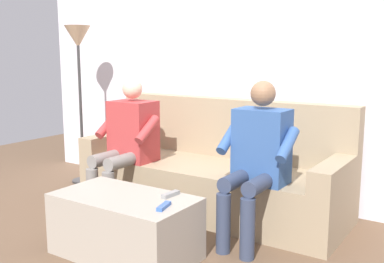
{
  "coord_description": "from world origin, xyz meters",
  "views": [
    {
      "loc": [
        -1.94,
        3.12,
        1.34
      ],
      "look_at": [
        0.0,
        0.19,
        0.73
      ],
      "focal_mm": 42.31,
      "sensor_mm": 36.0,
      "label": 1
    }
  ],
  "objects_px": {
    "couch": "(213,174)",
    "remote_blue": "(164,206)",
    "floor_lamp": "(78,53)",
    "coffee_table": "(125,226)",
    "person_right_seated": "(128,138)",
    "remote_gray": "(170,194)",
    "person_left_seated": "(257,154)"
  },
  "relations": [
    {
      "from": "person_left_seated",
      "to": "remote_blue",
      "type": "bearing_deg",
      "value": 71.91
    },
    {
      "from": "couch",
      "to": "remote_blue",
      "type": "distance_m",
      "value": 1.24
    },
    {
      "from": "floor_lamp",
      "to": "remote_blue",
      "type": "bearing_deg",
      "value": 149.37
    },
    {
      "from": "couch",
      "to": "remote_blue",
      "type": "bearing_deg",
      "value": 106.89
    },
    {
      "from": "couch",
      "to": "person_left_seated",
      "type": "bearing_deg",
      "value": 145.54
    },
    {
      "from": "person_right_seated",
      "to": "floor_lamp",
      "type": "distance_m",
      "value": 1.25
    },
    {
      "from": "person_right_seated",
      "to": "remote_blue",
      "type": "xyz_separation_m",
      "value": [
        -0.97,
        0.78,
        -0.2
      ]
    },
    {
      "from": "coffee_table",
      "to": "person_right_seated",
      "type": "distance_m",
      "value": 1.04
    },
    {
      "from": "person_right_seated",
      "to": "remote_gray",
      "type": "xyz_separation_m",
      "value": [
        -0.87,
        0.57,
        -0.2
      ]
    },
    {
      "from": "person_right_seated",
      "to": "remote_blue",
      "type": "distance_m",
      "value": 1.26
    },
    {
      "from": "coffee_table",
      "to": "person_left_seated",
      "type": "relative_size",
      "value": 0.82
    },
    {
      "from": "remote_gray",
      "to": "remote_blue",
      "type": "distance_m",
      "value": 0.23
    },
    {
      "from": "remote_blue",
      "to": "couch",
      "type": "bearing_deg",
      "value": -176.75
    },
    {
      "from": "person_right_seated",
      "to": "couch",
      "type": "bearing_deg",
      "value": -146.47
    },
    {
      "from": "couch",
      "to": "person_right_seated",
      "type": "xyz_separation_m",
      "value": [
        0.61,
        0.4,
        0.32
      ]
    },
    {
      "from": "remote_gray",
      "to": "floor_lamp",
      "type": "xyz_separation_m",
      "value": [
        1.82,
        -0.93,
        0.91
      ]
    },
    {
      "from": "person_right_seated",
      "to": "remote_blue",
      "type": "bearing_deg",
      "value": 141.17
    },
    {
      "from": "floor_lamp",
      "to": "person_left_seated",
      "type": "bearing_deg",
      "value": 170.25
    },
    {
      "from": "couch",
      "to": "person_left_seated",
      "type": "distance_m",
      "value": 0.81
    },
    {
      "from": "person_left_seated",
      "to": "remote_blue",
      "type": "distance_m",
      "value": 0.83
    },
    {
      "from": "person_left_seated",
      "to": "floor_lamp",
      "type": "distance_m",
      "value": 2.32
    },
    {
      "from": "remote_gray",
      "to": "remote_blue",
      "type": "bearing_deg",
      "value": 31.2
    },
    {
      "from": "remote_blue",
      "to": "floor_lamp",
      "type": "xyz_separation_m",
      "value": [
        1.92,
        -1.14,
        0.92
      ]
    },
    {
      "from": "coffee_table",
      "to": "person_right_seated",
      "type": "height_order",
      "value": "person_right_seated"
    },
    {
      "from": "coffee_table",
      "to": "remote_gray",
      "type": "relative_size",
      "value": 6.53
    },
    {
      "from": "couch",
      "to": "coffee_table",
      "type": "height_order",
      "value": "couch"
    },
    {
      "from": "couch",
      "to": "coffee_table",
      "type": "relative_size",
      "value": 2.44
    },
    {
      "from": "person_left_seated",
      "to": "person_right_seated",
      "type": "relative_size",
      "value": 1.02
    },
    {
      "from": "couch",
      "to": "remote_gray",
      "type": "height_order",
      "value": "couch"
    },
    {
      "from": "person_right_seated",
      "to": "floor_lamp",
      "type": "height_order",
      "value": "floor_lamp"
    },
    {
      "from": "person_left_seated",
      "to": "remote_gray",
      "type": "distance_m",
      "value": 0.69
    },
    {
      "from": "coffee_table",
      "to": "floor_lamp",
      "type": "relative_size",
      "value": 0.59
    }
  ]
}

